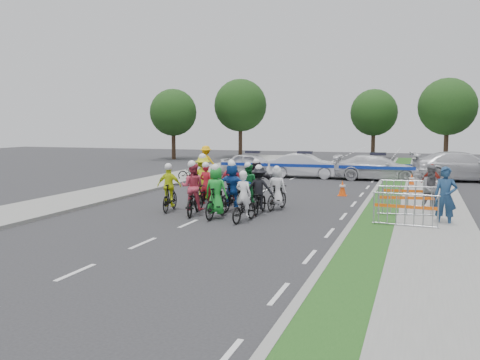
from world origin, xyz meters
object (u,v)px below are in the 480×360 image
(civilian_sedan, at_px, (463,167))
(rider_0, at_px, (244,205))
(rider_5, at_px, (232,190))
(spectator_0, at_px, (445,197))
(rider_8, at_px, (248,190))
(cone_1, at_px, (412,180))
(rider_4, at_px, (259,195))
(rider_11, at_px, (257,184))
(rider_3, at_px, (170,193))
(tree_4, at_px, (374,113))
(barrier_1, at_px, (407,202))
(rider_2, at_px, (193,195))
(rider_1, at_px, (216,197))
(rider_6, at_px, (207,193))
(rider_10, at_px, (203,184))
(rider_9, at_px, (232,187))
(barrier_2, at_px, (408,195))
(spectator_2, at_px, (431,183))
(tree_1, at_px, (448,107))
(spectator_1, at_px, (432,189))
(barrier_0, at_px, (405,212))
(tree_3, at_px, (240,105))
(cone_0, at_px, (342,188))
(parked_bike, at_px, (192,173))
(police_car_1, at_px, (305,166))
(police_car_2, at_px, (378,168))
(police_car_0, at_px, (253,164))
(marshal_hiviz, at_px, (206,162))
(rider_7, at_px, (277,192))

(civilian_sedan, bearing_deg, rider_0, 145.47)
(rider_5, bearing_deg, spectator_0, -176.79)
(rider_8, relative_size, cone_1, 2.52)
(rider_4, height_order, rider_11, rider_11)
(rider_3, xyz_separation_m, tree_4, (4.67, 31.94, 3.49))
(rider_8, bearing_deg, barrier_1, 175.43)
(rider_2, distance_m, cone_1, 13.35)
(tree_4, bearing_deg, rider_1, -94.34)
(rider_6, bearing_deg, civilian_sedan, -116.15)
(rider_8, bearing_deg, spectator_0, 166.79)
(rider_1, xyz_separation_m, rider_10, (-1.77, 3.10, 0.05))
(rider_10, bearing_deg, rider_9, 177.28)
(rider_11, distance_m, barrier_2, 5.96)
(rider_10, height_order, spectator_2, rider_10)
(tree_1, bearing_deg, civilian_sedan, -88.30)
(rider_8, xyz_separation_m, spectator_1, (6.76, 0.81, 0.22))
(rider_6, height_order, spectator_0, spectator_0)
(rider_8, xyz_separation_m, rider_11, (-0.03, 1.23, 0.11))
(rider_0, xyz_separation_m, barrier_1, (5.11, 2.35, -0.01))
(barrier_0, bearing_deg, tree_1, 85.43)
(rider_2, relative_size, tree_3, 0.27)
(cone_0, bearing_deg, cone_1, 56.98)
(spectator_0, xyz_separation_m, parked_bike, (-12.92, 9.75, -0.51))
(rider_3, height_order, spectator_2, rider_3)
(rider_6, distance_m, rider_8, 1.65)
(police_car_1, relative_size, police_car_2, 0.89)
(spectator_1, height_order, tree_3, tree_3)
(rider_2, distance_m, spectator_0, 8.42)
(rider_4, distance_m, rider_10, 3.37)
(police_car_2, relative_size, tree_1, 0.72)
(police_car_0, height_order, police_car_2, police_car_2)
(police_car_0, relative_size, parked_bike, 2.38)
(rider_6, height_order, barrier_1, rider_6)
(rider_2, bearing_deg, spectator_1, -169.95)
(rider_0, distance_m, spectator_2, 9.04)
(rider_1, relative_size, rider_10, 0.92)
(marshal_hiviz, bearing_deg, rider_0, 119.11)
(spectator_2, bearing_deg, rider_2, -113.05)
(rider_4, bearing_deg, barrier_2, -156.36)
(cone_1, bearing_deg, police_car_0, 161.07)
(rider_0, relative_size, rider_5, 0.93)
(rider_3, bearing_deg, marshal_hiviz, -83.04)
(rider_2, distance_m, rider_7, 3.27)
(rider_9, height_order, parked_bike, rider_9)
(rider_1, bearing_deg, rider_3, -18.41)
(rider_4, bearing_deg, parked_bike, -58.27)
(rider_4, relative_size, rider_5, 0.95)
(rider_7, relative_size, marshal_hiviz, 0.88)
(police_car_2, height_order, spectator_0, spectator_0)
(barrier_1, bearing_deg, rider_4, -171.95)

